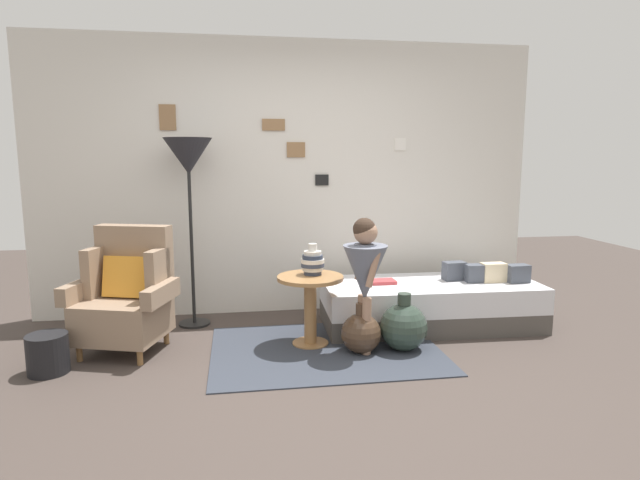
{
  "coord_description": "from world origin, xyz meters",
  "views": [
    {
      "loc": [
        -0.5,
        -3.15,
        1.51
      ],
      "look_at": [
        0.15,
        0.95,
        0.85
      ],
      "focal_mm": 29.55,
      "sensor_mm": 36.0,
      "label": 1
    }
  ],
  "objects_px": {
    "person_child": "(365,268)",
    "armchair": "(127,295)",
    "floor_lamp": "(188,163)",
    "book_on_daybed": "(383,282)",
    "side_table": "(310,297)",
    "magazine_basket": "(48,354)",
    "demijohn_far": "(404,327)",
    "demijohn_near": "(361,333)",
    "vase_striped": "(313,262)",
    "daybed": "(430,304)"
  },
  "relations": [
    {
      "from": "side_table",
      "to": "magazine_basket",
      "type": "xyz_separation_m",
      "value": [
        -1.9,
        -0.27,
        -0.26
      ]
    },
    {
      "from": "demijohn_near",
      "to": "magazine_basket",
      "type": "height_order",
      "value": "demijohn_near"
    },
    {
      "from": "side_table",
      "to": "demijohn_near",
      "type": "height_order",
      "value": "side_table"
    },
    {
      "from": "armchair",
      "to": "side_table",
      "type": "height_order",
      "value": "armchair"
    },
    {
      "from": "side_table",
      "to": "demijohn_near",
      "type": "bearing_deg",
      "value": -33.46
    },
    {
      "from": "floor_lamp",
      "to": "armchair",
      "type": "bearing_deg",
      "value": -130.12
    },
    {
      "from": "person_child",
      "to": "demijohn_near",
      "type": "distance_m",
      "value": 0.51
    },
    {
      "from": "vase_striped",
      "to": "armchair",
      "type": "bearing_deg",
      "value": 176.98
    },
    {
      "from": "floor_lamp",
      "to": "book_on_daybed",
      "type": "bearing_deg",
      "value": -11.28
    },
    {
      "from": "floor_lamp",
      "to": "person_child",
      "type": "relative_size",
      "value": 1.58
    },
    {
      "from": "person_child",
      "to": "armchair",
      "type": "bearing_deg",
      "value": 168.34
    },
    {
      "from": "daybed",
      "to": "magazine_basket",
      "type": "bearing_deg",
      "value": -169.03
    },
    {
      "from": "demijohn_near",
      "to": "demijohn_far",
      "type": "relative_size",
      "value": 0.86
    },
    {
      "from": "demijohn_far",
      "to": "book_on_daybed",
      "type": "bearing_deg",
      "value": 90.74
    },
    {
      "from": "armchair",
      "to": "demijohn_near",
      "type": "distance_m",
      "value": 1.86
    },
    {
      "from": "magazine_basket",
      "to": "demijohn_far",
      "type": "bearing_deg",
      "value": 0.76
    },
    {
      "from": "magazine_basket",
      "to": "demijohn_near",
      "type": "bearing_deg",
      "value": 0.76
    },
    {
      "from": "vase_striped",
      "to": "demijohn_near",
      "type": "distance_m",
      "value": 0.68
    },
    {
      "from": "side_table",
      "to": "floor_lamp",
      "type": "xyz_separation_m",
      "value": [
        -0.97,
        0.68,
        1.05
      ]
    },
    {
      "from": "demijohn_far",
      "to": "magazine_basket",
      "type": "bearing_deg",
      "value": -179.24
    },
    {
      "from": "magazine_basket",
      "to": "floor_lamp",
      "type": "bearing_deg",
      "value": 45.58
    },
    {
      "from": "person_child",
      "to": "magazine_basket",
      "type": "distance_m",
      "value": 2.35
    },
    {
      "from": "person_child",
      "to": "magazine_basket",
      "type": "xyz_separation_m",
      "value": [
        -2.29,
        -0.03,
        -0.53
      ]
    },
    {
      "from": "vase_striped",
      "to": "floor_lamp",
      "type": "height_order",
      "value": "floor_lamp"
    },
    {
      "from": "demijohn_near",
      "to": "floor_lamp",
      "type": "bearing_deg",
      "value": 145.32
    },
    {
      "from": "daybed",
      "to": "side_table",
      "type": "height_order",
      "value": "side_table"
    },
    {
      "from": "side_table",
      "to": "magazine_basket",
      "type": "bearing_deg",
      "value": -171.93
    },
    {
      "from": "armchair",
      "to": "daybed",
      "type": "bearing_deg",
      "value": 4.16
    },
    {
      "from": "demijohn_near",
      "to": "daybed",
      "type": "bearing_deg",
      "value": 36.0
    },
    {
      "from": "daybed",
      "to": "person_child",
      "type": "height_order",
      "value": "person_child"
    },
    {
      "from": "daybed",
      "to": "book_on_daybed",
      "type": "relative_size",
      "value": 8.75
    },
    {
      "from": "book_on_daybed",
      "to": "demijohn_far",
      "type": "relative_size",
      "value": 0.48
    },
    {
      "from": "armchair",
      "to": "magazine_basket",
      "type": "relative_size",
      "value": 3.46
    },
    {
      "from": "daybed",
      "to": "demijohn_far",
      "type": "relative_size",
      "value": 4.2
    },
    {
      "from": "daybed",
      "to": "magazine_basket",
      "type": "height_order",
      "value": "daybed"
    },
    {
      "from": "floor_lamp",
      "to": "demijohn_near",
      "type": "distance_m",
      "value": 2.07
    },
    {
      "from": "side_table",
      "to": "demijohn_far",
      "type": "bearing_deg",
      "value": -18.45
    },
    {
      "from": "vase_striped",
      "to": "book_on_daybed",
      "type": "height_order",
      "value": "vase_striped"
    },
    {
      "from": "armchair",
      "to": "book_on_daybed",
      "type": "relative_size",
      "value": 4.41
    },
    {
      "from": "daybed",
      "to": "vase_striped",
      "type": "relative_size",
      "value": 7.66
    },
    {
      "from": "magazine_basket",
      "to": "armchair",
      "type": "bearing_deg",
      "value": 40.55
    },
    {
      "from": "person_child",
      "to": "demijohn_far",
      "type": "height_order",
      "value": "person_child"
    },
    {
      "from": "vase_striped",
      "to": "floor_lamp",
      "type": "bearing_deg",
      "value": 147.81
    },
    {
      "from": "armchair",
      "to": "side_table",
      "type": "distance_m",
      "value": 1.44
    },
    {
      "from": "demijohn_far",
      "to": "magazine_basket",
      "type": "xyz_separation_m",
      "value": [
        -2.61,
        -0.03,
        -0.05
      ]
    },
    {
      "from": "side_table",
      "to": "vase_striped",
      "type": "bearing_deg",
      "value": 63.18
    },
    {
      "from": "book_on_daybed",
      "to": "side_table",
      "type": "bearing_deg",
      "value": -153.42
    },
    {
      "from": "book_on_daybed",
      "to": "floor_lamp",
      "type": "bearing_deg",
      "value": 168.72
    },
    {
      "from": "person_child",
      "to": "demijohn_far",
      "type": "relative_size",
      "value": 2.31
    },
    {
      "from": "armchair",
      "to": "daybed",
      "type": "height_order",
      "value": "armchair"
    }
  ]
}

